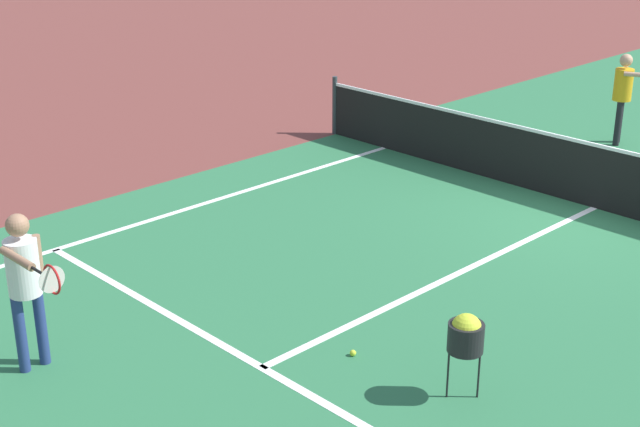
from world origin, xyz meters
The scene contains 10 objects.
ground_plane centered at (0.00, 0.00, 0.00)m, with size 60.00×60.00×0.00m, color brown.
court_surface_inbounds centered at (0.00, 0.00, 0.00)m, with size 10.62×24.40×0.00m, color #2D7247.
line_sideline_left centered at (-4.11, -5.95, 0.00)m, with size 0.10×11.89×0.01m, color white.
line_service_near centered at (0.00, -6.40, 0.00)m, with size 8.22×0.10×0.01m, color white.
line_center_service centered at (0.00, -3.20, 0.00)m, with size 0.10×6.40×0.01m, color white.
net centered at (0.00, 0.00, 0.49)m, with size 10.79×0.09×1.07m.
player_near centered at (-1.58, -8.01, 1.02)m, with size 1.20×0.50×1.64m.
player_far centered at (-1.37, 3.16, 1.00)m, with size 1.18×0.51×1.61m.
ball_hopper centered at (1.72, -5.39, 0.68)m, with size 0.34×0.34×0.87m.
tennis_ball_mid_court centered at (0.47, -5.58, 0.03)m, with size 0.07×0.07×0.07m, color #CCE033.
Camera 1 is at (6.08, -11.51, 4.76)m, focal length 51.17 mm.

